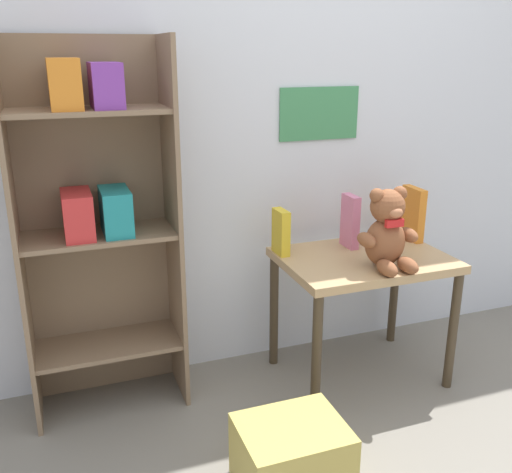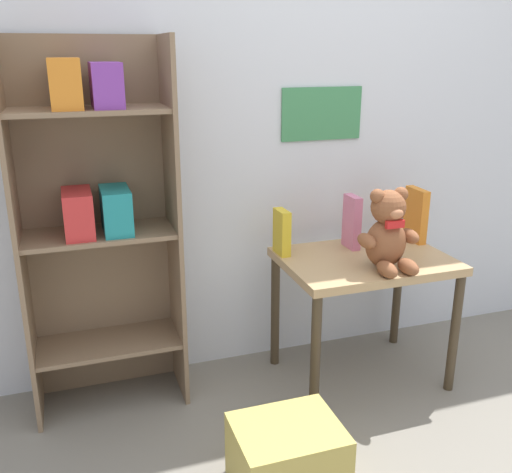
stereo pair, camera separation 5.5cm
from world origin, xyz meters
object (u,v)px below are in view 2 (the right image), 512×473
at_px(display_table, 364,274).
at_px(book_standing_orange, 416,215).
at_px(bookshelf_side, 96,210).
at_px(teddy_bear, 388,233).
at_px(book_standing_pink, 352,222).
at_px(storage_bin, 287,458).
at_px(book_standing_yellow, 282,232).

relative_size(display_table, book_standing_orange, 2.87).
bearing_deg(bookshelf_side, book_standing_orange, -3.18).
bearing_deg(teddy_bear, book_standing_pink, 93.51).
bearing_deg(bookshelf_side, book_standing_pink, -3.84).
bearing_deg(display_table, bookshelf_side, 169.14).
bearing_deg(display_table, teddy_bear, -83.07).
distance_m(display_table, storage_bin, 0.88).
xyz_separation_m(display_table, book_standing_pink, (-0.00, 0.13, 0.20)).
distance_m(teddy_bear, storage_bin, 0.94).
bearing_deg(book_standing_orange, display_table, -156.94).
xyz_separation_m(book_standing_pink, storage_bin, (-0.57, -0.69, -0.57)).
xyz_separation_m(teddy_bear, book_standing_pink, (-0.02, 0.27, -0.03)).
distance_m(bookshelf_side, storage_bin, 1.15).
bearing_deg(book_standing_orange, bookshelf_side, 178.14).
height_order(book_standing_yellow, book_standing_orange, book_standing_orange).
distance_m(book_standing_orange, storage_bin, 1.26).
distance_m(teddy_bear, book_standing_yellow, 0.45).
bearing_deg(storage_bin, display_table, 44.24).
bearing_deg(teddy_bear, storage_bin, -144.49).
xyz_separation_m(bookshelf_side, display_table, (1.07, -0.21, -0.33)).
bearing_deg(bookshelf_side, display_table, -10.86).
bearing_deg(book_standing_yellow, display_table, -26.82).
bearing_deg(bookshelf_side, book_standing_yellow, -3.99).
bearing_deg(book_standing_yellow, book_standing_pink, -4.84).
distance_m(bookshelf_side, teddy_bear, 1.15).
height_order(teddy_bear, storage_bin, teddy_bear).
bearing_deg(book_standing_pink, book_standing_orange, -1.14).
height_order(bookshelf_side, storage_bin, bookshelf_side).
xyz_separation_m(book_standing_orange, storage_bin, (-0.89, -0.68, -0.57)).
relative_size(book_standing_yellow, book_standing_orange, 0.79).
xyz_separation_m(display_table, book_standing_orange, (0.32, 0.13, 0.20)).
xyz_separation_m(bookshelf_side, teddy_bear, (1.09, -0.34, -0.10)).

